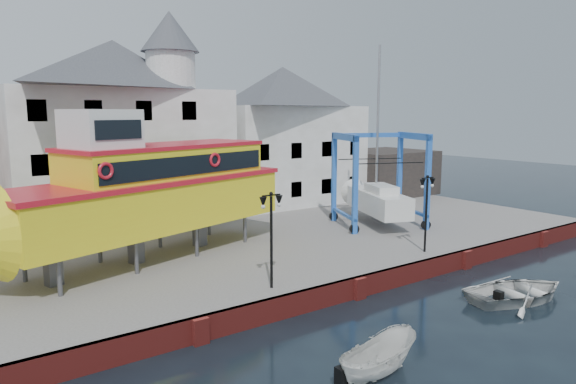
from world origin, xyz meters
TOP-DOWN VIEW (x-y plane):
  - ground at (0.00, 0.00)m, footprint 140.00×140.00m
  - hardstanding at (0.00, 11.00)m, footprint 44.00×22.00m
  - quay_wall at (-0.00, 0.10)m, footprint 44.00×0.47m
  - building_white_main at (-4.87, 18.39)m, footprint 14.00×8.30m
  - building_white_right at (9.00, 19.00)m, footprint 12.00×8.00m
  - shed_dark at (19.00, 17.00)m, footprint 8.00×7.00m
  - lamp_post_left at (-4.00, 1.20)m, footprint 1.12×0.32m
  - lamp_post_right at (6.00, 1.20)m, footprint 1.12×0.32m
  - tour_boat at (-7.45, 8.24)m, footprint 17.97×9.06m
  - travel_lift at (9.02, 8.13)m, footprint 6.71×8.01m
  - motorboat_a at (-4.29, -5.51)m, footprint 3.73×1.85m
  - motorboat_b at (5.85, -4.37)m, footprint 5.83×4.75m

SIDE VIEW (x-z plane):
  - ground at x=0.00m, z-range 0.00..0.00m
  - motorboat_a at x=-4.29m, z-range -0.69..0.69m
  - motorboat_b at x=5.85m, z-range -0.53..0.53m
  - hardstanding at x=0.00m, z-range 0.00..1.00m
  - quay_wall at x=0.00m, z-range 0.00..1.00m
  - travel_lift at x=9.02m, z-range -2.93..8.90m
  - shed_dark at x=19.00m, z-range 1.00..5.00m
  - lamp_post_left at x=-4.00m, z-range 2.07..6.27m
  - lamp_post_right at x=6.00m, z-range 2.07..6.27m
  - tour_boat at x=-7.45m, z-range 0.78..8.41m
  - building_white_right at x=9.00m, z-range 1.00..12.20m
  - building_white_main at x=-4.87m, z-range 0.34..14.34m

